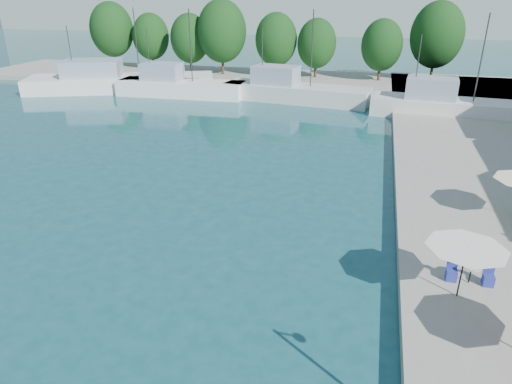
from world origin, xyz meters
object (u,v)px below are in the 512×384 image
(trawler_01, at_px, (117,82))
(trawler_04, at_px, (450,107))
(trawler_03, at_px, (292,91))
(umbrella_white, at_px, (466,254))
(trawler_02, at_px, (178,87))

(trawler_01, bearing_deg, trawler_04, -26.76)
(trawler_01, xyz_separation_m, trawler_03, (22.51, -0.23, 0.00))
(trawler_04, distance_m, umbrella_white, 31.95)
(trawler_02, height_order, umbrella_white, trawler_02)
(trawler_01, distance_m, trawler_02, 8.79)
(trawler_02, height_order, trawler_04, same)
(trawler_02, bearing_deg, trawler_01, 170.94)
(trawler_02, bearing_deg, umbrella_white, -54.22)
(trawler_02, height_order, trawler_03, same)
(trawler_01, height_order, trawler_03, same)
(trawler_01, relative_size, trawler_04, 1.45)
(trawler_01, bearing_deg, trawler_02, -28.02)
(trawler_02, relative_size, trawler_03, 0.90)
(trawler_04, xyz_separation_m, umbrella_white, (-3.28, -31.75, 1.44))
(trawler_01, relative_size, umbrella_white, 7.75)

